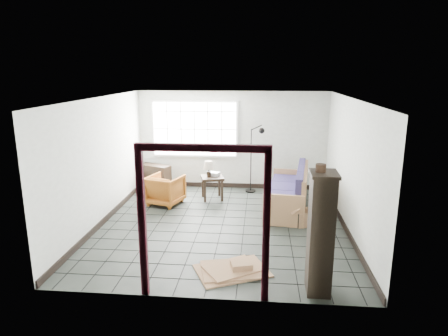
# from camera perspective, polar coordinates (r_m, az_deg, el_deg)

# --- Properties ---
(ground) EXTENTS (5.50, 5.50, 0.00)m
(ground) POSITION_cam_1_polar(r_m,az_deg,el_deg) (8.36, -0.23, -8.13)
(ground) COLOR black
(ground) RESTS_ON ground
(room_shell) EXTENTS (5.02, 5.52, 2.61)m
(room_shell) POSITION_cam_1_polar(r_m,az_deg,el_deg) (7.91, -0.22, 3.30)
(room_shell) COLOR #B3B7AF
(room_shell) RESTS_ON ground
(window_panel) EXTENTS (2.32, 0.08, 1.52)m
(window_panel) POSITION_cam_1_polar(r_m,az_deg,el_deg) (10.67, -4.22, 5.58)
(window_panel) COLOR silver
(window_panel) RESTS_ON ground
(doorway_trim) EXTENTS (1.80, 0.08, 2.20)m
(doorway_trim) POSITION_cam_1_polar(r_m,az_deg,el_deg) (5.36, -3.01, -5.20)
(doorway_trim) COLOR #320B15
(doorway_trim) RESTS_ON ground
(futon_sofa) EXTENTS (1.13, 2.34, 1.00)m
(futon_sofa) POSITION_cam_1_polar(r_m,az_deg,el_deg) (9.28, 9.45, -3.70)
(futon_sofa) COLOR #976A44
(futon_sofa) RESTS_ON ground
(armchair) EXTENTS (0.93, 0.90, 0.77)m
(armchair) POSITION_cam_1_polar(r_m,az_deg,el_deg) (9.60, -8.42, -2.89)
(armchair) COLOR brown
(armchair) RESTS_ON ground
(side_table) EXTENTS (0.65, 0.65, 0.58)m
(side_table) POSITION_cam_1_polar(r_m,az_deg,el_deg) (9.84, -1.70, -1.79)
(side_table) COLOR black
(side_table) RESTS_ON ground
(table_lamp) EXTENTS (0.32, 0.32, 0.40)m
(table_lamp) POSITION_cam_1_polar(r_m,az_deg,el_deg) (9.71, -2.21, 0.29)
(table_lamp) COLOR black
(table_lamp) RESTS_ON side_table
(projector) EXTENTS (0.30, 0.26, 0.09)m
(projector) POSITION_cam_1_polar(r_m,az_deg,el_deg) (9.87, -1.44, -0.85)
(projector) COLOR silver
(projector) RESTS_ON side_table
(floor_lamp) EXTENTS (0.48, 0.31, 1.78)m
(floor_lamp) POSITION_cam_1_polar(r_m,az_deg,el_deg) (10.31, 4.57, 1.61)
(floor_lamp) COLOR black
(floor_lamp) RESTS_ON ground
(console_shelf) EXTENTS (0.92, 0.65, 0.67)m
(console_shelf) POSITION_cam_1_polar(r_m,az_deg,el_deg) (10.86, -9.81, -1.27)
(console_shelf) COLOR black
(console_shelf) RESTS_ON ground
(tall_shelf) EXTENTS (0.38, 0.49, 1.78)m
(tall_shelf) POSITION_cam_1_polar(r_m,az_deg,el_deg) (5.83, 13.64, -8.97)
(tall_shelf) COLOR black
(tall_shelf) RESTS_ON ground
(pot) EXTENTS (0.19, 0.19, 0.11)m
(pot) POSITION_cam_1_polar(r_m,az_deg,el_deg) (5.55, 13.66, 0.01)
(pot) COLOR black
(pot) RESTS_ON tall_shelf
(open_box) EXTENTS (0.83, 0.59, 0.43)m
(open_box) POSITION_cam_1_polar(r_m,az_deg,el_deg) (8.50, 11.53, -6.92)
(open_box) COLOR #946247
(open_box) RESTS_ON ground
(cardboard_pile) EXTENTS (1.33, 1.17, 0.16)m
(cardboard_pile) POSITION_cam_1_polar(r_m,az_deg,el_deg) (6.56, 1.35, -14.23)
(cardboard_pile) COLOR #946247
(cardboard_pile) RESTS_ON ground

